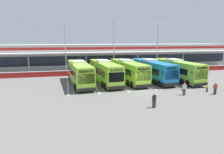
{
  "coord_description": "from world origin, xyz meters",
  "views": [
    {
      "loc": [
        -10.4,
        -25.88,
        7.23
      ],
      "look_at": [
        -3.84,
        3.0,
        1.6
      ],
      "focal_mm": 31.58,
      "sensor_mm": 36.0,
      "label": 1
    }
  ],
  "objects_px": {
    "pedestrian_in_dark_coat": "(154,100)",
    "pedestrian_child": "(207,88)",
    "pedestrian_near_bin": "(215,88)",
    "lamp_post_west": "(65,44)",
    "coach_bus_leftmost": "(80,74)",
    "pedestrian_with_handbag": "(184,89)",
    "lamp_post_centre": "(114,44)",
    "coach_bus_centre": "(128,71)",
    "coach_bus_rightmost": "(177,71)",
    "coach_bus_left_centre": "(105,72)",
    "coach_bus_right_centre": "(152,71)",
    "lamp_post_east": "(158,44)"
  },
  "relations": [
    {
      "from": "pedestrian_in_dark_coat",
      "to": "pedestrian_child",
      "type": "bearing_deg",
      "value": 23.77
    },
    {
      "from": "pedestrian_near_bin",
      "to": "lamp_post_west",
      "type": "xyz_separation_m",
      "value": [
        -19.46,
        21.12,
        5.42
      ]
    },
    {
      "from": "coach_bus_leftmost",
      "to": "lamp_post_west",
      "type": "height_order",
      "value": "lamp_post_west"
    },
    {
      "from": "pedestrian_with_handbag",
      "to": "pedestrian_near_bin",
      "type": "distance_m",
      "value": 4.3
    },
    {
      "from": "pedestrian_with_handbag",
      "to": "lamp_post_centre",
      "type": "height_order",
      "value": "lamp_post_centre"
    },
    {
      "from": "coach_bus_centre",
      "to": "coach_bus_rightmost",
      "type": "bearing_deg",
      "value": -6.2
    },
    {
      "from": "coach_bus_centre",
      "to": "pedestrian_in_dark_coat",
      "type": "distance_m",
      "value": 13.69
    },
    {
      "from": "coach_bus_left_centre",
      "to": "pedestrian_child",
      "type": "distance_m",
      "value": 15.81
    },
    {
      "from": "pedestrian_in_dark_coat",
      "to": "pedestrian_near_bin",
      "type": "bearing_deg",
      "value": 16.8
    },
    {
      "from": "coach_bus_centre",
      "to": "coach_bus_right_centre",
      "type": "xyz_separation_m",
      "value": [
        4.41,
        -0.23,
        0.0
      ]
    },
    {
      "from": "lamp_post_west",
      "to": "lamp_post_east",
      "type": "bearing_deg",
      "value": -0.97
    },
    {
      "from": "coach_bus_leftmost",
      "to": "pedestrian_with_handbag",
      "type": "bearing_deg",
      "value": -36.32
    },
    {
      "from": "coach_bus_rightmost",
      "to": "coach_bus_centre",
      "type": "bearing_deg",
      "value": 173.8
    },
    {
      "from": "pedestrian_with_handbag",
      "to": "lamp_post_east",
      "type": "distance_m",
      "value": 21.61
    },
    {
      "from": "coach_bus_rightmost",
      "to": "lamp_post_west",
      "type": "xyz_separation_m",
      "value": [
        -19.34,
        11.57,
        4.5
      ]
    },
    {
      "from": "pedestrian_near_bin",
      "to": "pedestrian_in_dark_coat",
      "type": "bearing_deg",
      "value": -163.2
    },
    {
      "from": "coach_bus_leftmost",
      "to": "lamp_post_west",
      "type": "xyz_separation_m",
      "value": [
        -2.17,
        10.92,
        4.5
      ]
    },
    {
      "from": "pedestrian_child",
      "to": "coach_bus_right_centre",
      "type": "bearing_deg",
      "value": 116.1
    },
    {
      "from": "pedestrian_with_handbag",
      "to": "pedestrian_child",
      "type": "distance_m",
      "value": 4.15
    },
    {
      "from": "lamp_post_centre",
      "to": "lamp_post_east",
      "type": "distance_m",
      "value": 10.54
    },
    {
      "from": "pedestrian_with_handbag",
      "to": "pedestrian_child",
      "type": "height_order",
      "value": "pedestrian_with_handbag"
    },
    {
      "from": "coach_bus_rightmost",
      "to": "pedestrian_in_dark_coat",
      "type": "height_order",
      "value": "coach_bus_rightmost"
    },
    {
      "from": "lamp_post_centre",
      "to": "pedestrian_in_dark_coat",
      "type": "bearing_deg",
      "value": -92.63
    },
    {
      "from": "coach_bus_left_centre",
      "to": "coach_bus_centre",
      "type": "relative_size",
      "value": 1.0
    },
    {
      "from": "pedestrian_in_dark_coat",
      "to": "coach_bus_right_centre",
      "type": "bearing_deg",
      "value": 67.02
    },
    {
      "from": "pedestrian_with_handbag",
      "to": "lamp_post_east",
      "type": "xyz_separation_m",
      "value": [
        5.61,
        20.15,
        5.43
      ]
    },
    {
      "from": "coach_bus_left_centre",
      "to": "pedestrian_near_bin",
      "type": "xyz_separation_m",
      "value": [
        13.07,
        -10.42,
        -0.91
      ]
    },
    {
      "from": "lamp_post_east",
      "to": "lamp_post_west",
      "type": "bearing_deg",
      "value": 179.03
    },
    {
      "from": "coach_bus_leftmost",
      "to": "coach_bus_right_centre",
      "type": "height_order",
      "value": "same"
    },
    {
      "from": "coach_bus_leftmost",
      "to": "pedestrian_child",
      "type": "xyz_separation_m",
      "value": [
        17.11,
        -8.87,
        -1.24
      ]
    },
    {
      "from": "coach_bus_leftmost",
      "to": "coach_bus_centre",
      "type": "relative_size",
      "value": 1.0
    },
    {
      "from": "lamp_post_west",
      "to": "coach_bus_centre",
      "type": "bearing_deg",
      "value": -45.33
    },
    {
      "from": "coach_bus_rightmost",
      "to": "pedestrian_near_bin",
      "type": "distance_m",
      "value": 9.59
    },
    {
      "from": "coach_bus_rightmost",
      "to": "pedestrian_child",
      "type": "height_order",
      "value": "coach_bus_rightmost"
    },
    {
      "from": "coach_bus_centre",
      "to": "lamp_post_west",
      "type": "bearing_deg",
      "value": 134.67
    },
    {
      "from": "pedestrian_in_dark_coat",
      "to": "pedestrian_child",
      "type": "relative_size",
      "value": 1.61
    },
    {
      "from": "pedestrian_in_dark_coat",
      "to": "pedestrian_near_bin",
      "type": "height_order",
      "value": "same"
    },
    {
      "from": "lamp_post_centre",
      "to": "lamp_post_east",
      "type": "xyz_separation_m",
      "value": [
        10.52,
        0.61,
        0.0
      ]
    },
    {
      "from": "coach_bus_left_centre",
      "to": "pedestrian_with_handbag",
      "type": "xyz_separation_m",
      "value": [
        8.81,
        -9.8,
        -0.93
      ]
    },
    {
      "from": "coach_bus_right_centre",
      "to": "pedestrian_with_handbag",
      "type": "xyz_separation_m",
      "value": [
        0.31,
        -9.66,
        -0.93
      ]
    },
    {
      "from": "coach_bus_right_centre",
      "to": "pedestrian_child",
      "type": "relative_size",
      "value": 12.27
    },
    {
      "from": "coach_bus_leftmost",
      "to": "coach_bus_centre",
      "type": "bearing_deg",
      "value": 2.09
    },
    {
      "from": "pedestrian_child",
      "to": "pedestrian_near_bin",
      "type": "relative_size",
      "value": 0.62
    },
    {
      "from": "coach_bus_right_centre",
      "to": "lamp_post_centre",
      "type": "height_order",
      "value": "lamp_post_centre"
    },
    {
      "from": "pedestrian_in_dark_coat",
      "to": "lamp_post_centre",
      "type": "height_order",
      "value": "lamp_post_centre"
    },
    {
      "from": "coach_bus_left_centre",
      "to": "lamp_post_centre",
      "type": "height_order",
      "value": "lamp_post_centre"
    },
    {
      "from": "coach_bus_rightmost",
      "to": "pedestrian_with_handbag",
      "type": "relative_size",
      "value": 7.61
    },
    {
      "from": "coach_bus_right_centre",
      "to": "pedestrian_in_dark_coat",
      "type": "height_order",
      "value": "coach_bus_right_centre"
    },
    {
      "from": "coach_bus_rightmost",
      "to": "lamp_post_west",
      "type": "bearing_deg",
      "value": 149.1
    },
    {
      "from": "pedestrian_with_handbag",
      "to": "lamp_post_east",
      "type": "height_order",
      "value": "lamp_post_east"
    }
  ]
}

